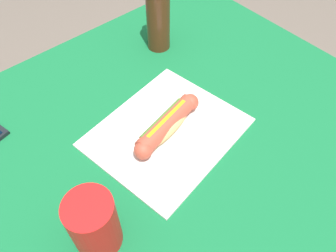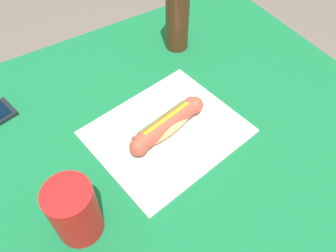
{
  "view_description": "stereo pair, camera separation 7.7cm",
  "coord_description": "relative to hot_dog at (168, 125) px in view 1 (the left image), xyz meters",
  "views": [
    {
      "loc": [
        -0.24,
        -0.37,
        1.37
      ],
      "look_at": [
        0.07,
        -0.0,
        0.77
      ],
      "focal_mm": 36.72,
      "sensor_mm": 36.0,
      "label": 1
    },
    {
      "loc": [
        -0.18,
        -0.41,
        1.37
      ],
      "look_at": [
        0.07,
        -0.0,
        0.77
      ],
      "focal_mm": 36.72,
      "sensor_mm": 36.0,
      "label": 2
    }
  ],
  "objects": [
    {
      "name": "drinking_cup",
      "position": [
        -0.26,
        -0.1,
        0.04
      ],
      "size": [
        0.09,
        0.09,
        0.13
      ],
      "primitive_type": "cylinder",
      "color": "red",
      "rests_on": "dining_table"
    },
    {
      "name": "paper_wrapper",
      "position": [
        0.0,
        -0.0,
        -0.03
      ],
      "size": [
        0.37,
        0.32,
        0.01
      ],
      "primitive_type": "cube",
      "rotation": [
        0.0,
        0.0,
        0.16
      ],
      "color": "silver",
      "rests_on": "dining_table"
    },
    {
      "name": "hot_dog",
      "position": [
        0.0,
        0.0,
        0.0
      ],
      "size": [
        0.21,
        0.08,
        0.05
      ],
      "color": "#E5BC75",
      "rests_on": "paper_wrapper"
    },
    {
      "name": "dining_table",
      "position": [
        -0.07,
        0.0,
        -0.16
      ],
      "size": [
        1.21,
        0.9,
        0.74
      ],
      "color": "brown",
      "rests_on": "ground"
    },
    {
      "name": "soda_bottle",
      "position": [
        0.19,
        0.26,
        0.07
      ],
      "size": [
        0.06,
        0.06,
        0.23
      ],
      "color": "#4C2814",
      "rests_on": "dining_table"
    }
  ]
}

